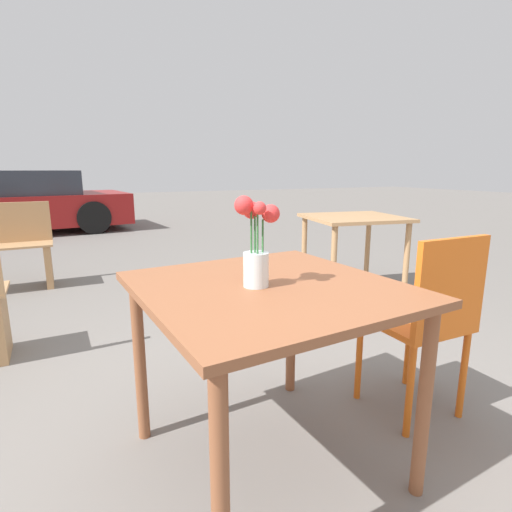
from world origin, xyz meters
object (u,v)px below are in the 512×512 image
Objects in this scene: table_front at (268,309)px; cafe_chair at (428,315)px; table_back at (354,229)px; parked_car at (15,203)px; flower_vase at (256,249)px.

cafe_chair reaches higher than table_front.
table_back is 6.54m from parked_car.
parked_car is at bearing 119.66° from table_back.
parked_car reaches higher than flower_vase.
flower_vase is at bearing 177.74° from cafe_chair.
flower_vase is (-0.05, -0.00, 0.24)m from table_front.
parked_car is at bearing 107.49° from cafe_chair.
parked_car is (-2.32, 7.36, 0.04)m from cafe_chair.
cafe_chair is (0.86, -0.03, -0.38)m from flower_vase.
cafe_chair reaches higher than table_back.
table_back is (1.72, 1.64, -0.02)m from table_front.
table_back is at bearing 42.78° from flower_vase.
parked_car is (-1.51, 7.33, -0.10)m from table_front.
parked_car is (-1.46, 7.33, -0.34)m from flower_vase.
table_front is at bearing -78.32° from parked_car.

